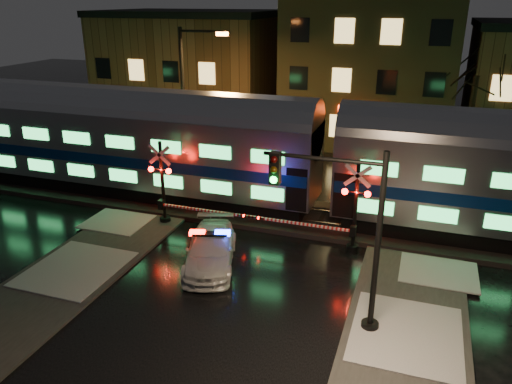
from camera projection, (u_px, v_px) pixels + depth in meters
ground at (250, 263)px, 21.00m from camera, size 120.00×120.00×0.00m
ballast at (283, 215)px, 25.37m from camera, size 90.00×4.20×0.24m
sidewalk_left at (21, 311)px, 17.65m from camera, size 4.00×20.00×0.12m
building_left at (193, 72)px, 42.69m from camera, size 14.00×10.00×9.00m
building_mid at (373, 63)px, 38.15m from camera, size 12.00×11.00×11.50m
train at (328, 157)px, 23.53m from camera, size 51.00×3.12×5.92m
police_car at (211, 250)px, 20.61m from camera, size 3.28×5.12×1.54m
crossing_signal_right at (346, 215)px, 21.33m from camera, size 5.92×0.66×4.19m
crossing_signal_left at (169, 192)px, 23.91m from camera, size 5.89×0.66×4.17m
traffic_light at (346, 238)px, 15.78m from camera, size 4.04×0.72×6.25m
streetlight at (188, 94)px, 29.20m from camera, size 2.98×0.31×8.91m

